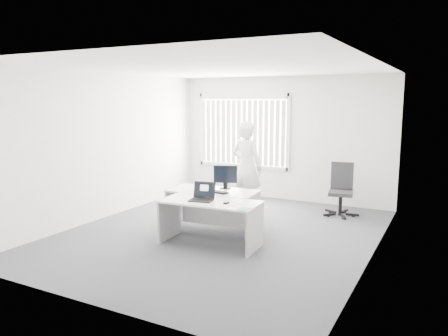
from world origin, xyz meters
The scene contains 18 objects.
ground centered at (0.00, 0.00, 0.00)m, with size 6.00×6.00×0.00m, color #505057.
wall_back centered at (0.00, 3.00, 1.40)m, with size 5.00×0.02×2.80m, color silver.
wall_front centered at (0.00, -3.00, 1.40)m, with size 5.00×0.02×2.80m, color silver.
wall_left centered at (-2.50, 0.00, 1.40)m, with size 0.02×6.00×2.80m, color silver.
wall_right centered at (2.50, 0.00, 1.40)m, with size 0.02×6.00×2.80m, color silver.
ceiling centered at (0.00, 0.00, 2.80)m, with size 5.00×6.00×0.02m, color white.
window centered at (-1.00, 2.96, 1.55)m, with size 2.32×0.06×1.76m, color silver.
blinds centered at (-1.00, 2.90, 1.52)m, with size 2.20×0.10×1.50m, color silver, non-canonical shape.
desk_near centered at (0.12, -0.57, 0.51)m, with size 1.60×0.82×0.71m.
desk_far centered at (-0.24, 0.16, 0.51)m, with size 1.61×0.84×0.71m.
office_chair centered at (1.54, 2.20, 0.33)m, with size 0.68×0.68×1.05m.
person centered at (-0.20, 1.49, 0.93)m, with size 0.68×0.45×1.86m, color silver.
laptop centered at (0.00, -0.63, 0.85)m, with size 0.36×0.32×0.28m, color black, non-canonical shape.
paper_sheet centered at (0.51, -0.62, 0.71)m, with size 0.32×0.23×0.00m, color white.
mouse centered at (0.44, -0.62, 0.73)m, with size 0.06×0.10×0.04m, color silver, non-canonical shape.
booklet centered at (0.81, -0.78, 0.72)m, with size 0.13×0.19×0.01m, color white.
keyboard centered at (-0.10, 0.03, 0.72)m, with size 0.45×0.15×0.02m, color black.
monitor centered at (-0.11, 0.38, 0.92)m, with size 0.42×0.13×0.42m, color black, non-canonical shape.
Camera 1 is at (3.46, -6.38, 2.30)m, focal length 35.00 mm.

